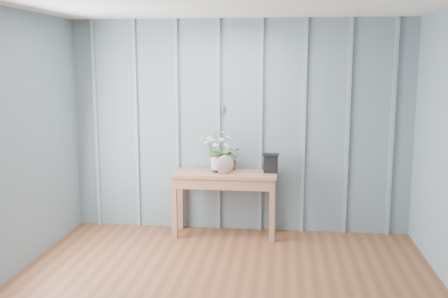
# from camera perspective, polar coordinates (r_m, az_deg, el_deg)

# --- Properties ---
(room_shell) EXTENTS (4.00, 4.50, 2.50)m
(room_shell) POSITION_cam_1_polar(r_m,az_deg,el_deg) (4.81, 0.40, 9.25)
(room_shell) COLOR gray
(room_shell) RESTS_ON ground
(sideboard) EXTENTS (1.20, 0.45, 0.75)m
(sideboard) POSITION_cam_1_polar(r_m,az_deg,el_deg) (6.06, 0.05, -3.61)
(sideboard) COLOR #A06448
(sideboard) RESTS_ON ground
(daisy_vase) EXTENTS (0.37, 0.29, 0.53)m
(daisy_vase) POSITION_cam_1_polar(r_m,az_deg,el_deg) (5.98, -0.93, 0.59)
(daisy_vase) COLOR black
(daisy_vase) RESTS_ON sideboard
(spider_plant) EXTENTS (0.27, 0.25, 0.27)m
(spider_plant) POSITION_cam_1_polar(r_m,az_deg,el_deg) (6.14, 0.74, -1.05)
(spider_plant) COLOR #1F3A15
(spider_plant) RESTS_ON sideboard
(felt_disc_vessel) EXTENTS (0.22, 0.14, 0.22)m
(felt_disc_vessel) POSITION_cam_1_polar(r_m,az_deg,el_deg) (5.92, 0.07, -1.71)
(felt_disc_vessel) COLOR #834B62
(felt_disc_vessel) RESTS_ON sideboard
(carved_box) EXTENTS (0.18, 0.14, 0.22)m
(carved_box) POSITION_cam_1_polar(r_m,az_deg,el_deg) (6.02, 5.13, -1.52)
(carved_box) COLOR black
(carved_box) RESTS_ON sideboard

